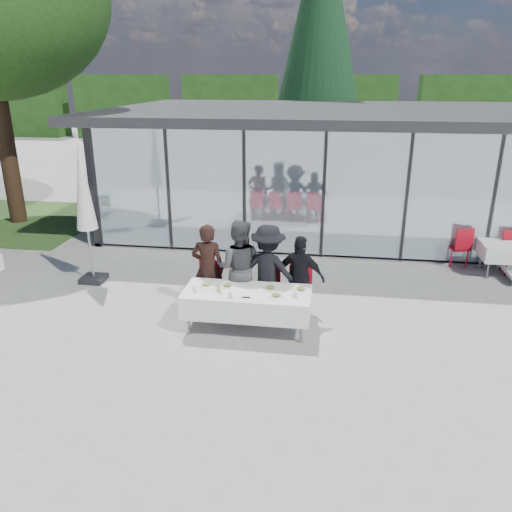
{
  "coord_description": "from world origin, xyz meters",
  "views": [
    {
      "loc": [
        1.17,
        -7.91,
        4.34
      ],
      "look_at": [
        -0.2,
        1.2,
        1.0
      ],
      "focal_mm": 35.0,
      "sensor_mm": 36.0,
      "label": 1
    }
  ],
  "objects": [
    {
      "name": "ground",
      "position": [
        0.0,
        0.0,
        0.0
      ],
      "size": [
        90.0,
        90.0,
        0.0
      ],
      "primitive_type": "plane",
      "color": "#9E9B95",
      "rests_on": "ground"
    },
    {
      "name": "pavilion",
      "position": [
        2.0,
        8.16,
        2.15
      ],
      "size": [
        14.8,
        8.8,
        3.44
      ],
      "color": "gray",
      "rests_on": "ground"
    },
    {
      "name": "treeline",
      "position": [
        -2.0,
        28.0,
        2.2
      ],
      "size": [
        62.5,
        2.0,
        4.4
      ],
      "color": "#173711",
      "rests_on": "ground"
    },
    {
      "name": "dining_table",
      "position": [
        -0.19,
        0.06,
        0.54
      ],
      "size": [
        2.26,
        0.96,
        0.75
      ],
      "color": "white",
      "rests_on": "ground"
    },
    {
      "name": "diner_a",
      "position": [
        -1.06,
        0.72,
        0.88
      ],
      "size": [
        0.64,
        0.64,
        1.75
      ],
      "primitive_type": "imported",
      "rotation": [
        0.0,
        0.0,
        3.14
      ],
      "color": "black",
      "rests_on": "ground"
    },
    {
      "name": "diner_chair_a",
      "position": [
        -1.06,
        0.81,
        0.54
      ],
      "size": [
        0.44,
        0.44,
        0.97
      ],
      "color": "#B80C1C",
      "rests_on": "ground"
    },
    {
      "name": "diner_b",
      "position": [
        -0.45,
        0.72,
        0.93
      ],
      "size": [
        0.94,
        0.94,
        1.86
      ],
      "primitive_type": "imported",
      "rotation": [
        0.0,
        0.0,
        3.1
      ],
      "color": "#4B4B4B",
      "rests_on": "ground"
    },
    {
      "name": "diner_chair_b",
      "position": [
        -0.45,
        0.81,
        0.54
      ],
      "size": [
        0.44,
        0.44,
        0.97
      ],
      "color": "#B80C1C",
      "rests_on": "ground"
    },
    {
      "name": "diner_c",
      "position": [
        0.1,
        0.72,
        0.89
      ],
      "size": [
        1.32,
        1.32,
        1.78
      ],
      "primitive_type": "imported",
      "rotation": [
        0.0,
        0.0,
        2.98
      ],
      "color": "black",
      "rests_on": "ground"
    },
    {
      "name": "diner_chair_c",
      "position": [
        0.1,
        0.81,
        0.54
      ],
      "size": [
        0.44,
        0.44,
        0.97
      ],
      "color": "#B80C1C",
      "rests_on": "ground"
    },
    {
      "name": "diner_d",
      "position": [
        0.71,
        0.72,
        0.8
      ],
      "size": [
        1.12,
        1.12,
        1.6
      ],
      "primitive_type": "imported",
      "rotation": [
        0.0,
        0.0,
        2.91
      ],
      "color": "black",
      "rests_on": "ground"
    },
    {
      "name": "diner_chair_d",
      "position": [
        0.71,
        0.81,
        0.54
      ],
      "size": [
        0.44,
        0.44,
        0.97
      ],
      "color": "#B80C1C",
      "rests_on": "ground"
    },
    {
      "name": "plate_a",
      "position": [
        -0.96,
        0.18,
        0.78
      ],
      "size": [
        0.26,
        0.26,
        0.07
      ],
      "color": "white",
      "rests_on": "dining_table"
    },
    {
      "name": "plate_b",
      "position": [
        -0.57,
        0.19,
        0.78
      ],
      "size": [
        0.26,
        0.26,
        0.07
      ],
      "color": "white",
      "rests_on": "dining_table"
    },
    {
      "name": "plate_c",
      "position": [
        0.22,
        0.18,
        0.78
      ],
      "size": [
        0.26,
        0.26,
        0.07
      ],
      "color": "white",
      "rests_on": "dining_table"
    },
    {
      "name": "plate_d",
      "position": [
        0.75,
        0.22,
        0.78
      ],
      "size": [
        0.26,
        0.26,
        0.07
      ],
      "color": "white",
      "rests_on": "dining_table"
    },
    {
      "name": "plate_extra",
      "position": [
        0.35,
        -0.12,
        0.78
      ],
      "size": [
        0.26,
        0.26,
        0.07
      ],
      "color": "white",
      "rests_on": "dining_table"
    },
    {
      "name": "juice_bottle",
      "position": [
        -0.67,
        -0.07,
        0.83
      ],
      "size": [
        0.06,
        0.06,
        0.15
      ],
      "primitive_type": "cylinder",
      "color": "#91C050",
      "rests_on": "dining_table"
    },
    {
      "name": "drinking_glasses",
      "position": [
        -0.28,
        -0.16,
        0.8
      ],
      "size": [
        1.84,
        0.23,
        0.1
      ],
      "color": "silver",
      "rests_on": "dining_table"
    },
    {
      "name": "folded_eyeglasses",
      "position": [
        -0.16,
        -0.23,
        0.76
      ],
      "size": [
        0.14,
        0.03,
        0.01
      ],
      "primitive_type": "cube",
      "color": "black",
      "rests_on": "dining_table"
    },
    {
      "name": "spare_table_right",
      "position": [
        5.1,
        3.55,
        0.55
      ],
      "size": [
        0.86,
        0.86,
        0.74
      ],
      "color": "white",
      "rests_on": "ground"
    },
    {
      "name": "spare_chair_b",
      "position": [
        4.33,
        3.92,
        0.54
      ],
      "size": [
        0.55,
        0.55,
        0.97
      ],
      "color": "#B80C1C",
      "rests_on": "ground"
    },
    {
      "name": "market_umbrella",
      "position": [
        -3.96,
        1.75,
        1.93
      ],
      "size": [
        0.5,
        0.5,
        3.0
      ],
      "color": "black",
      "rests_on": "ground"
    },
    {
      "name": "conifer_tree",
      "position": [
        0.5,
        13.0,
        5.99
      ],
      "size": [
        4.0,
        4.0,
        10.5
      ],
      "color": "#382316",
      "rests_on": "ground"
    },
    {
      "name": "grass_patch",
      "position": [
        -8.5,
        6.0,
        0.01
      ],
      "size": [
        5.0,
        5.0,
        0.02
      ],
      "primitive_type": "cube",
      "color": "#385926",
      "rests_on": "ground"
    }
  ]
}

